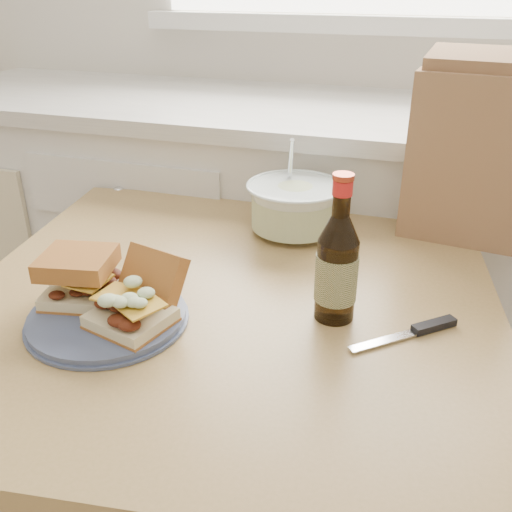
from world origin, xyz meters
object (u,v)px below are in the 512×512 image
(coleslaw_bowl, at_px, (295,209))
(beer_bottle, at_px, (337,267))
(dining_table, at_px, (231,344))
(paper_bag, at_px, (477,156))
(plate, at_px, (108,317))

(coleslaw_bowl, relative_size, beer_bottle, 0.85)
(dining_table, xyz_separation_m, coleslaw_bowl, (0.04, 0.28, 0.16))
(coleslaw_bowl, bearing_deg, dining_table, -98.84)
(dining_table, bearing_deg, coleslaw_bowl, 73.36)
(paper_bag, bearing_deg, coleslaw_bowl, -155.22)
(dining_table, height_order, coleslaw_bowl, coleslaw_bowl)
(beer_bottle, bearing_deg, paper_bag, 68.89)
(beer_bottle, xyz_separation_m, paper_bag, (0.20, 0.41, 0.08))
(dining_table, relative_size, coleslaw_bowl, 5.06)
(plate, distance_m, paper_bag, 0.78)
(coleslaw_bowl, height_order, paper_bag, paper_bag)
(dining_table, distance_m, beer_bottle, 0.28)
(dining_table, bearing_deg, beer_bottle, -14.91)
(coleslaw_bowl, bearing_deg, plate, -114.28)
(dining_table, distance_m, paper_bag, 0.62)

